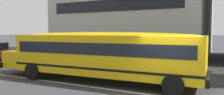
# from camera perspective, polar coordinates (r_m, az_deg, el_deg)

# --- Properties ---
(sidewalk_far) EXTENTS (120.00, 3.00, 0.01)m
(sidewalk_far) POSITION_cam_1_polar(r_m,az_deg,el_deg) (17.24, 20.19, -5.12)
(sidewalk_far) COLOR gray
(sidewalk_far) RESTS_ON ground_plane
(school_bus) EXTENTS (11.96, 2.89, 2.66)m
(school_bus) POSITION_cam_1_polar(r_m,az_deg,el_deg) (11.88, -3.33, -1.25)
(school_bus) COLOR yellow
(school_bus) RESTS_ON ground_plane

